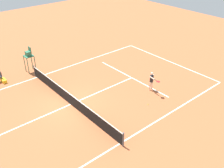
{
  "coord_description": "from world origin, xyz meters",
  "views": [
    {
      "loc": [
        -14.43,
        8.15,
        11.28
      ],
      "look_at": [
        -0.75,
        -3.48,
        0.8
      ],
      "focal_mm": 41.8,
      "sensor_mm": 36.0,
      "label": 1
    }
  ],
  "objects": [
    {
      "name": "court_lines",
      "position": [
        0.0,
        0.0,
        0.0
      ],
      "size": [
        11.27,
        23.53,
        0.01
      ],
      "color": "white",
      "rests_on": "ground"
    },
    {
      "name": "umpire_chair",
      "position": [
        7.01,
        -0.14,
        1.61
      ],
      "size": [
        0.8,
        0.8,
        2.41
      ],
      "color": "#2D6B4C",
      "rests_on": "ground"
    },
    {
      "name": "ground_plane",
      "position": [
        0.0,
        0.0,
        0.0
      ],
      "size": [
        60.0,
        60.0,
        0.0
      ],
      "primitive_type": "plane",
      "color": "#AD5933"
    },
    {
      "name": "player_serving",
      "position": [
        -2.54,
        -6.19,
        0.96
      ],
      "size": [
        1.23,
        0.68,
        1.62
      ],
      "rotation": [
        0.0,
        0.0,
        1.46
      ],
      "color": "beige",
      "rests_on": "ground"
    },
    {
      "name": "equipment_bag",
      "position": [
        6.66,
        2.58,
        0.15
      ],
      "size": [
        0.76,
        0.32,
        0.3
      ],
      "primitive_type": "cube",
      "color": "yellow",
      "rests_on": "ground"
    },
    {
      "name": "tennis_ball",
      "position": [
        -3.84,
        -4.42,
        0.03
      ],
      "size": [
        0.07,
        0.07,
        0.07
      ],
      "primitive_type": "sphere",
      "color": "#CCE033",
      "rests_on": "ground"
    },
    {
      "name": "tennis_net",
      "position": [
        0.0,
        0.0,
        0.5
      ],
      "size": [
        11.87,
        0.1,
        1.07
      ],
      "color": "#4C4C51",
      "rests_on": "ground"
    }
  ]
}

